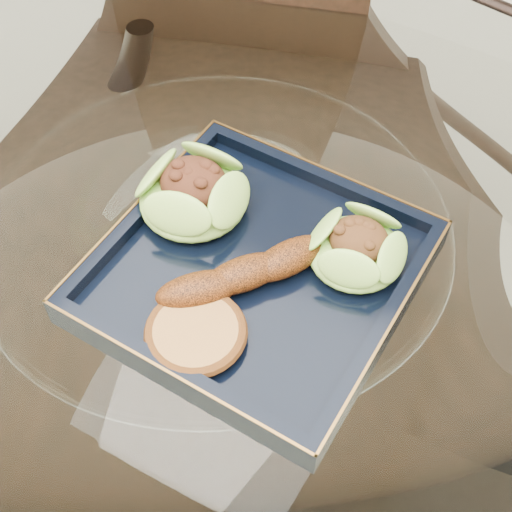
% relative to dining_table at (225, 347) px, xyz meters
% --- Properties ---
extents(ground, '(4.00, 4.00, 0.00)m').
position_rel_dining_table_xyz_m(ground, '(0.00, 0.00, -0.60)').
color(ground, silver).
rests_on(ground, ground).
extents(dining_table, '(1.13, 1.13, 0.77)m').
position_rel_dining_table_xyz_m(dining_table, '(0.00, 0.00, 0.00)').
color(dining_table, white).
rests_on(dining_table, ground).
extents(dining_chair, '(0.47, 0.47, 0.86)m').
position_rel_dining_table_xyz_m(dining_chair, '(-0.17, 0.30, -0.12)').
color(dining_chair, black).
rests_on(dining_chair, ground).
extents(navy_plate, '(0.28, 0.28, 0.02)m').
position_rel_dining_table_xyz_m(navy_plate, '(0.04, -0.00, 0.17)').
color(navy_plate, black).
rests_on(navy_plate, dining_table).
extents(lettuce_wrap_left, '(0.13, 0.13, 0.04)m').
position_rel_dining_table_xyz_m(lettuce_wrap_left, '(-0.05, 0.03, 0.20)').
color(lettuce_wrap_left, '#6DA22F').
rests_on(lettuce_wrap_left, navy_plate).
extents(lettuce_wrap_right, '(0.11, 0.11, 0.03)m').
position_rel_dining_table_xyz_m(lettuce_wrap_right, '(0.12, 0.05, 0.20)').
color(lettuce_wrap_right, '#5FA830').
rests_on(lettuce_wrap_right, navy_plate).
extents(roasted_plantain, '(0.12, 0.14, 0.03)m').
position_rel_dining_table_xyz_m(roasted_plantain, '(0.04, -0.02, 0.20)').
color(roasted_plantain, '#692D0B').
rests_on(roasted_plantain, navy_plate).
extents(crumb_patty, '(0.09, 0.09, 0.01)m').
position_rel_dining_table_xyz_m(crumb_patty, '(0.03, -0.09, 0.19)').
color(crumb_patty, '#A97838').
rests_on(crumb_patty, navy_plate).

